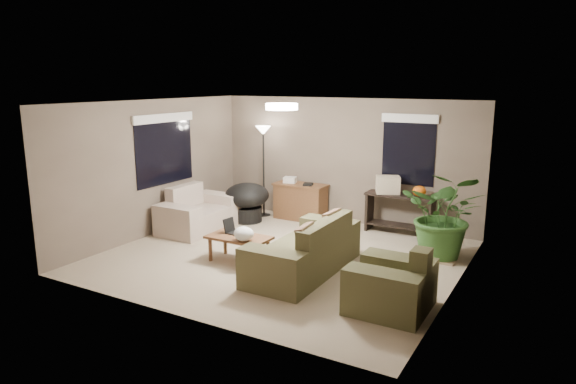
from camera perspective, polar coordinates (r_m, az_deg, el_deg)
The scene contains 20 objects.
room_shell at distance 8.18m, azimuth -0.69°, elevation 1.11°, with size 5.50×5.50×5.50m.
main_sofa at distance 7.78m, azimuth 2.05°, elevation -6.80°, with size 0.95×2.20×0.85m.
throw_pillows at distance 7.56m, azimuth 3.79°, elevation -4.55°, with size 0.27×1.36×0.47m.
loveseat at distance 10.08m, azimuth -10.01°, elevation -2.47°, with size 0.90×1.60×0.85m.
armchair at distance 6.69m, azimuth 11.46°, elevation -10.29°, with size 0.95×1.00×0.85m.
coffee_table at distance 8.21m, azimuth -5.48°, elevation -5.33°, with size 1.00×0.55×0.42m.
laptop at distance 8.35m, azimuth -6.06°, elevation -4.18°, with size 0.38×0.26×0.24m.
plastic_bag at distance 7.93m, azimuth -4.94°, elevation -4.65°, with size 0.32×0.29×0.22m, color white.
desk at distance 10.63m, azimuth 1.39°, elevation -1.05°, with size 1.10×0.50×0.75m.
desk_papers at distance 10.61m, azimuth 0.63°, elevation 1.26°, with size 0.71×0.31×0.12m.
console_table at distance 9.87m, azimuth 12.30°, elevation -2.04°, with size 1.30×0.40×0.75m.
pumpkin at distance 9.69m, azimuth 14.39°, elevation 0.09°, with size 0.25×0.25×0.20m, color orange.
cardboard_box at distance 9.84m, azimuth 11.04°, elevation 0.80°, with size 0.43×0.32×0.32m, color beige.
papasan_chair at distance 10.48m, azimuth -4.57°, elevation -0.80°, with size 1.05×1.05×0.80m.
floor_lamp at distance 10.73m, azimuth -2.76°, elevation 5.68°, with size 0.32×0.32×1.91m.
ceiling_fixture at distance 8.03m, azimuth -0.71°, elevation 9.46°, with size 0.50×0.50×0.10m, color white.
houseplant at distance 8.65m, azimuth 17.05°, elevation -3.47°, with size 1.31×1.45×1.13m, color #2D5923.
cat_scratching_post at distance 8.58m, azimuth 17.08°, elevation -6.07°, with size 0.32×0.32×0.50m.
window_left at distance 9.96m, azimuth -13.57°, elevation 5.90°, with size 0.05×1.56×1.33m.
window_back at distance 9.85m, azimuth 13.29°, elevation 5.87°, with size 1.06×0.05×1.33m.
Camera 1 is at (4.04, -6.93, 2.85)m, focal length 32.00 mm.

